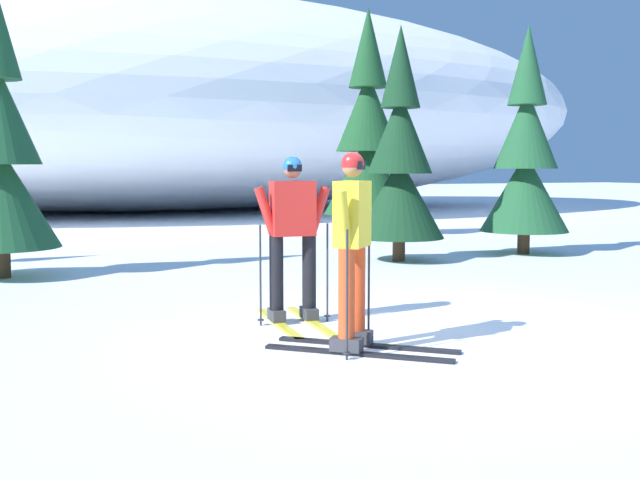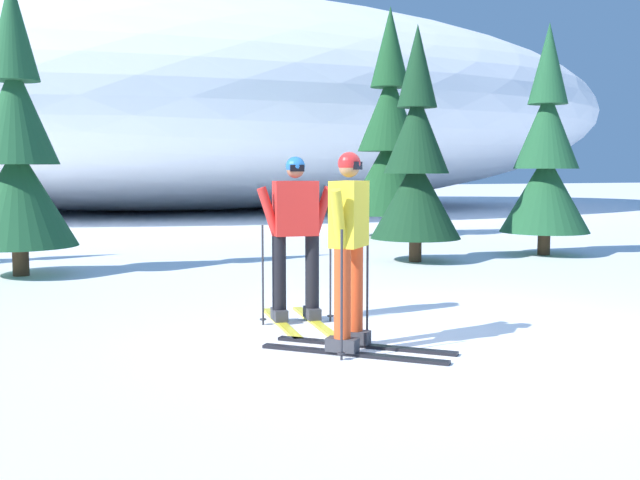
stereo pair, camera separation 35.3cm
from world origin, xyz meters
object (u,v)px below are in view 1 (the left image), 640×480
at_px(skier_red_jacket, 293,235).
at_px(pine_tree_far_right, 526,159).
at_px(pine_tree_center_right, 368,142).
at_px(skier_yellow_jacket, 353,247).
at_px(pine_tree_center, 400,164).

bearing_deg(skier_red_jacket, pine_tree_far_right, 33.76).
relative_size(skier_red_jacket, pine_tree_center_right, 0.33).
bearing_deg(skier_red_jacket, pine_tree_center_right, 58.64).
bearing_deg(pine_tree_center_right, skier_yellow_jacket, -117.61).
height_order(skier_yellow_jacket, pine_tree_center_right, pine_tree_center_right).
relative_size(pine_tree_center, pine_tree_far_right, 0.95).
distance_m(pine_tree_center_right, pine_tree_far_right, 4.65).
distance_m(pine_tree_center, pine_tree_center_right, 4.88).
bearing_deg(pine_tree_center, skier_yellow_jacket, -122.87).
xyz_separation_m(pine_tree_center_right, pine_tree_far_right, (1.09, -4.50, -0.45)).
height_order(skier_red_jacket, pine_tree_center, pine_tree_center).
bearing_deg(pine_tree_center_right, skier_red_jacket, -121.36).
height_order(skier_red_jacket, pine_tree_center_right, pine_tree_center_right).
bearing_deg(pine_tree_center, skier_red_jacket, -130.83).
xyz_separation_m(skier_red_jacket, pine_tree_center_right, (5.38, 8.83, 1.33)).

